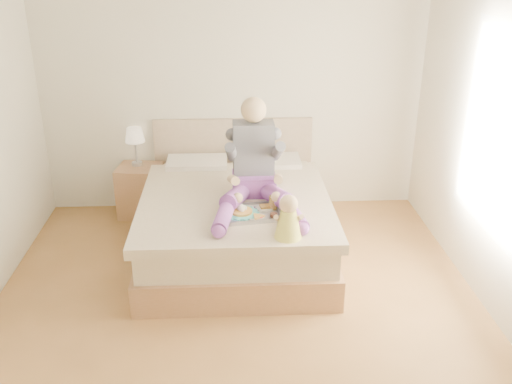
{
  "coord_description": "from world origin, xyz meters",
  "views": [
    {
      "loc": [
        -0.05,
        -3.79,
        2.7
      ],
      "look_at": [
        0.18,
        0.71,
        0.74
      ],
      "focal_mm": 40.0,
      "sensor_mm": 36.0,
      "label": 1
    }
  ],
  "objects_px": {
    "bed": "(235,218)",
    "baby": "(288,220)",
    "tray": "(253,211)",
    "adult": "(255,171)",
    "nightstand": "(141,191)"
  },
  "relations": [
    {
      "from": "bed",
      "to": "baby",
      "type": "relative_size",
      "value": 6.12
    },
    {
      "from": "bed",
      "to": "baby",
      "type": "xyz_separation_m",
      "value": [
        0.4,
        -0.96,
        0.44
      ]
    },
    {
      "from": "baby",
      "to": "tray",
      "type": "bearing_deg",
      "value": 122.59
    },
    {
      "from": "bed",
      "to": "tray",
      "type": "xyz_separation_m",
      "value": [
        0.14,
        -0.54,
        0.32
      ]
    },
    {
      "from": "bed",
      "to": "adult",
      "type": "bearing_deg",
      "value": -51.73
    },
    {
      "from": "adult",
      "to": "baby",
      "type": "distance_m",
      "value": 0.78
    },
    {
      "from": "bed",
      "to": "adult",
      "type": "relative_size",
      "value": 2.0
    },
    {
      "from": "adult",
      "to": "nightstand",
      "type": "bearing_deg",
      "value": 138.27
    },
    {
      "from": "tray",
      "to": "baby",
      "type": "relative_size",
      "value": 1.43
    },
    {
      "from": "adult",
      "to": "tray",
      "type": "bearing_deg",
      "value": -96.82
    },
    {
      "from": "nightstand",
      "to": "tray",
      "type": "distance_m",
      "value": 1.8
    },
    {
      "from": "tray",
      "to": "bed",
      "type": "bearing_deg",
      "value": 96.26
    },
    {
      "from": "baby",
      "to": "adult",
      "type": "bearing_deg",
      "value": 107.71
    },
    {
      "from": "bed",
      "to": "nightstand",
      "type": "height_order",
      "value": "bed"
    },
    {
      "from": "nightstand",
      "to": "tray",
      "type": "relative_size",
      "value": 1.08
    }
  ]
}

